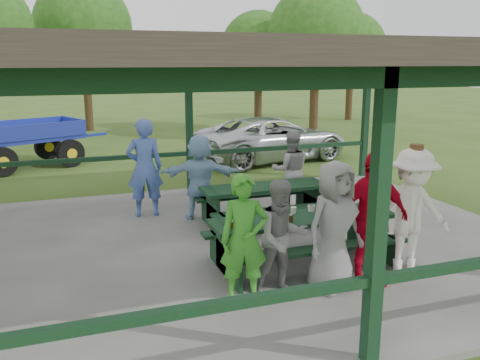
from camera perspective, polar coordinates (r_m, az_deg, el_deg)
name	(u,v)px	position (r m, az deg, el deg)	size (l,w,h in m)	color
ground	(244,247)	(8.88, 0.49, -7.51)	(90.00, 90.00, 0.00)	#324E18
concrete_slab	(244,244)	(8.86, 0.49, -7.20)	(10.00, 8.00, 0.10)	slate
pavilion_structure	(245,59)	(8.30, 0.53, 13.41)	(10.60, 8.60, 3.24)	black
picnic_table_near	(303,233)	(7.83, 7.05, -5.96)	(2.85, 1.39, 0.75)	black
picnic_table_far	(265,200)	(9.65, 2.78, -2.25)	(2.41, 1.39, 0.75)	black
table_setting	(307,213)	(7.80, 7.56, -3.72)	(2.47, 0.45, 0.10)	white
contestant_green	(244,239)	(6.47, 0.45, -6.67)	(0.61, 0.40, 1.68)	green
contestant_grey_left	(282,238)	(6.71, 4.78, -6.51)	(0.76, 0.59, 1.57)	gray
contestant_grey_mid	(334,226)	(6.91, 10.52, -5.13)	(0.87, 0.57, 1.79)	gray
contestant_red	(371,218)	(7.18, 14.48, -4.20)	(1.10, 0.46, 1.88)	red
contestant_white_fedora	(411,213)	(7.61, 18.69, -3.54)	(1.27, 0.80, 1.93)	white
spectator_lblue	(200,176)	(9.94, -4.51, 0.40)	(1.56, 0.50, 1.68)	#91BAE0
spectator_blue	(145,168)	(10.22, -10.66, 1.38)	(0.72, 0.47, 1.97)	#4764B8
spectator_grey	(290,170)	(10.66, 5.69, 1.12)	(0.80, 0.62, 1.64)	gray
pickup_truck	(273,139)	(16.39, 3.68, 4.65)	(2.33, 5.06, 1.41)	silver
farm_trailer	(26,143)	(16.54, -22.89, 3.83)	(4.20, 2.84, 1.49)	#1B2997
tree_left	(83,28)	(24.43, -17.20, 15.98)	(4.30, 4.30, 6.72)	#312013
tree_mid	(259,50)	(23.76, 2.09, 14.41)	(3.44, 3.44, 5.37)	#312013
tree_right	(316,35)	(21.38, 8.56, 15.81)	(3.93, 3.93, 6.14)	#312013
tree_far_right	(352,48)	(28.51, 12.41, 14.31)	(3.62, 3.62, 5.66)	#312013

